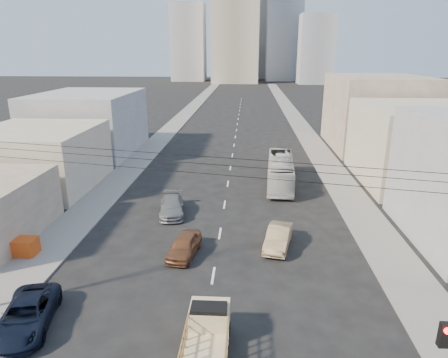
# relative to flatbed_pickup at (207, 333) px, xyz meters

# --- Properties ---
(sidewalk_left) EXTENTS (3.50, 180.00, 0.12)m
(sidewalk_left) POSITION_rel_flatbed_pickup_xyz_m (-12.06, 68.63, -1.03)
(sidewalk_left) COLOR gray
(sidewalk_left) RESTS_ON ground
(sidewalk_right) EXTENTS (3.50, 180.00, 0.12)m
(sidewalk_right) POSITION_rel_flatbed_pickup_xyz_m (11.44, 68.63, -1.03)
(sidewalk_right) COLOR gray
(sidewalk_right) RESTS_ON ground
(lane_dashes) EXTENTS (0.15, 104.00, 0.01)m
(lane_dashes) POSITION_rel_flatbed_pickup_xyz_m (-0.31, 51.63, -1.09)
(lane_dashes) COLOR silver
(lane_dashes) RESTS_ON ground
(flatbed_pickup) EXTENTS (1.95, 4.41, 1.90)m
(flatbed_pickup) POSITION_rel_flatbed_pickup_xyz_m (0.00, 0.00, 0.00)
(flatbed_pickup) COLOR #D2BC8D
(flatbed_pickup) RESTS_ON ground
(navy_pickup) EXTENTS (3.33, 5.48, 1.42)m
(navy_pickup) POSITION_rel_flatbed_pickup_xyz_m (-9.17, 1.26, -0.38)
(navy_pickup) COLOR black
(navy_pickup) RESTS_ON ground
(city_bus) EXTENTS (3.17, 10.76, 2.96)m
(city_bus) POSITION_rel_flatbed_pickup_xyz_m (5.11, 24.70, 0.38)
(city_bus) COLOR #BBBBB7
(city_bus) RESTS_ON ground
(sedan_brown) EXTENTS (2.25, 4.31, 1.40)m
(sedan_brown) POSITION_rel_flatbed_pickup_xyz_m (-2.49, 9.15, -0.39)
(sedan_brown) COLOR brown
(sedan_brown) RESTS_ON ground
(sedan_tan) EXTENTS (2.45, 4.64, 1.45)m
(sedan_tan) POSITION_rel_flatbed_pickup_xyz_m (3.95, 10.70, -0.37)
(sedan_tan) COLOR #9C815B
(sedan_tan) RESTS_ON ground
(sedan_grey) EXTENTS (2.72, 5.13, 1.42)m
(sedan_grey) POSITION_rel_flatbed_pickup_xyz_m (-4.65, 16.21, -0.39)
(sedan_grey) COLOR slate
(sedan_grey) RESTS_ON ground
(overhead_wires) EXTENTS (23.01, 5.02, 0.72)m
(overhead_wires) POSITION_rel_flatbed_pickup_xyz_m (-0.31, 0.13, 7.87)
(overhead_wires) COLOR black
(overhead_wires) RESTS_ON ground
(crate_stack) EXTENTS (1.80, 1.20, 1.14)m
(crate_stack) POSITION_rel_flatbed_pickup_xyz_m (-13.31, 8.37, -0.40)
(crate_stack) COLOR #C54512
(crate_stack) RESTS_ON sidewalk_left
(bldg_right_mid) EXTENTS (11.00, 14.00, 8.00)m
(bldg_right_mid) POSITION_rel_flatbed_pickup_xyz_m (19.19, 26.63, 2.91)
(bldg_right_mid) COLOR #B6AA92
(bldg_right_mid) RESTS_ON ground
(bldg_right_far) EXTENTS (12.00, 16.00, 10.00)m
(bldg_right_far) POSITION_rel_flatbed_pickup_xyz_m (19.69, 42.63, 3.91)
(bldg_right_far) COLOR gray
(bldg_right_far) RESTS_ON ground
(bldg_left_mid) EXTENTS (11.00, 12.00, 6.00)m
(bldg_left_mid) POSITION_rel_flatbed_pickup_xyz_m (-19.31, 22.63, 1.91)
(bldg_left_mid) COLOR #B6AA92
(bldg_left_mid) RESTS_ON ground
(bldg_left_far) EXTENTS (12.00, 16.00, 8.00)m
(bldg_left_far) POSITION_rel_flatbed_pickup_xyz_m (-19.81, 37.63, 2.91)
(bldg_left_far) COLOR gray
(bldg_left_far) RESTS_ON ground
(high_rise_tower) EXTENTS (20.00, 20.00, 60.00)m
(high_rise_tower) POSITION_rel_flatbed_pickup_xyz_m (-4.31, 168.63, 28.91)
(high_rise_tower) COLOR tan
(high_rise_tower) RESTS_ON ground
(midrise_ne) EXTENTS (16.00, 16.00, 40.00)m
(midrise_ne) POSITION_rel_flatbed_pickup_xyz_m (17.69, 183.63, 18.91)
(midrise_ne) COLOR #989AA0
(midrise_ne) RESTS_ON ground
(midrise_nw) EXTENTS (15.00, 15.00, 34.00)m
(midrise_nw) POSITION_rel_flatbed_pickup_xyz_m (-26.31, 178.63, 15.91)
(midrise_nw) COLOR #989AA0
(midrise_nw) RESTS_ON ground
(midrise_back) EXTENTS (18.00, 18.00, 44.00)m
(midrise_back) POSITION_rel_flatbed_pickup_xyz_m (5.69, 198.63, 20.91)
(midrise_back) COLOR gray
(midrise_back) RESTS_ON ground
(midrise_east) EXTENTS (14.00, 14.00, 28.00)m
(midrise_east) POSITION_rel_flatbed_pickup_xyz_m (29.69, 163.63, 12.91)
(midrise_east) COLOR #989AA0
(midrise_east) RESTS_ON ground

